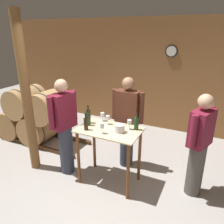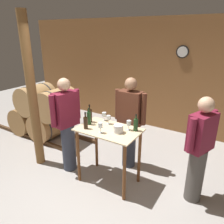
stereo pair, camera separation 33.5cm
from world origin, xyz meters
TOP-DOWN VIEW (x-y plane):
  - ground_plane at (0.00, 0.00)m, footprint 14.00×14.00m
  - back_wall at (0.00, 3.00)m, footprint 8.40×0.08m
  - barrel_rack at (-2.19, 1.08)m, footprint 2.96×0.77m
  - tasting_table at (0.05, 0.46)m, footprint 0.97×0.62m
  - wooden_post at (-1.37, 0.24)m, footprint 0.16×0.16m
  - wine_bottle_far_left at (-0.37, 0.54)m, footprint 0.07×0.07m
  - wine_bottle_left at (-0.32, 0.45)m, footprint 0.07×0.07m
  - wine_bottle_center at (-0.26, 0.29)m, footprint 0.07×0.07m
  - wine_bottle_right at (0.43, 0.63)m, footprint 0.07×0.07m
  - wine_glass_near_left at (-0.20, 0.72)m, footprint 0.07×0.07m
  - wine_glass_near_center at (-0.06, 0.63)m, footprint 0.07×0.07m
  - wine_glass_near_right at (0.02, 0.29)m, footprint 0.07×0.07m
  - wine_glass_far_side at (0.33, 0.60)m, footprint 0.07×0.07m
  - ice_bucket at (0.24, 0.44)m, footprint 0.15×0.15m
  - person_host at (-0.75, 0.39)m, footprint 0.29×0.58m
  - person_visitor_with_scarf at (0.11, 1.05)m, footprint 0.59×0.24m
  - person_visitor_bearded at (1.34, 0.78)m, footprint 0.34×0.56m

SIDE VIEW (x-z plane):
  - ground_plane at x=0.00m, z-range 0.00..0.00m
  - barrel_rack at x=-2.19m, z-range -0.02..1.21m
  - tasting_table at x=0.05m, z-range 0.26..1.22m
  - person_visitor_bearded at x=1.34m, z-range 0.04..1.64m
  - person_visitor_with_scarf at x=0.11m, z-range 0.05..1.71m
  - person_host at x=-0.75m, z-range 0.05..1.73m
  - ice_bucket at x=0.24m, z-range 0.96..1.07m
  - wine_bottle_right at x=0.43m, z-range 0.93..1.19m
  - wine_bottle_center at x=-0.26m, z-range 0.93..1.19m
  - wine_glass_near_left at x=-0.20m, z-range 0.99..1.13m
  - wine_glass_near_center at x=-0.06m, z-range 0.99..1.14m
  - wine_bottle_left at x=-0.32m, z-range 0.93..1.21m
  - wine_glass_far_side at x=0.33m, z-range 0.99..1.15m
  - wine_glass_near_right at x=0.02m, z-range 0.99..1.15m
  - wine_bottle_far_left at x=-0.37m, z-range 0.92..1.22m
  - wooden_post at x=-1.37m, z-range 0.00..2.70m
  - back_wall at x=0.00m, z-range 0.00..2.70m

